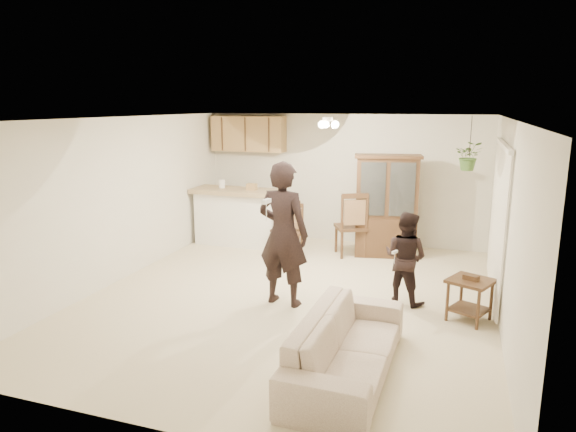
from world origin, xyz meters
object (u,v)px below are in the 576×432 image
(adult, at_px, (283,240))
(child, at_px, (405,255))
(chair_bar, at_px, (286,238))
(chair_hutch_right, at_px, (351,237))
(china_hutch, at_px, (386,207))
(chair_hutch_left, at_px, (287,242))
(side_table, at_px, (469,299))
(sofa, at_px, (347,340))

(adult, distance_m, child, 1.68)
(chair_bar, distance_m, chair_hutch_right, 1.19)
(china_hutch, distance_m, chair_hutch_left, 1.87)
(side_table, relative_size, chair_hutch_left, 0.67)
(adult, height_order, chair_hutch_left, adult)
(sofa, relative_size, chair_bar, 1.96)
(sofa, bearing_deg, adult, 39.14)
(child, height_order, side_table, child)
(child, relative_size, chair_bar, 1.41)
(sofa, xyz_separation_m, side_table, (1.19, 1.79, -0.08))
(china_hutch, xyz_separation_m, chair_hutch_left, (-1.63, -0.67, -0.62))
(chair_hutch_left, bearing_deg, side_table, -8.98)
(adult, height_order, china_hutch, china_hutch)
(chair_bar, distance_m, chair_hutch_left, 0.33)
(child, relative_size, chair_hutch_left, 1.38)
(china_hutch, bearing_deg, adult, -120.32)
(side_table, bearing_deg, chair_bar, 145.80)
(chair_hutch_left, bearing_deg, chair_bar, 136.56)
(adult, bearing_deg, sofa, 135.63)
(china_hutch, height_order, chair_hutch_left, china_hutch)
(chair_hutch_left, bearing_deg, chair_hutch_right, 48.53)
(chair_bar, height_order, chair_hutch_right, chair_hutch_right)
(child, height_order, chair_hutch_right, child)
(adult, distance_m, chair_hutch_left, 2.25)
(child, xyz_separation_m, side_table, (0.85, -0.37, -0.39))
(child, distance_m, chair_hutch_left, 2.69)
(adult, bearing_deg, china_hutch, -102.14)
(chair_hutch_left, xyz_separation_m, chair_hutch_right, (1.03, 0.51, 0.06))
(adult, xyz_separation_m, chair_hutch_left, (-0.63, 2.06, -0.62))
(chair_hutch_left, distance_m, chair_hutch_right, 1.15)
(chair_bar, bearing_deg, chair_hutch_right, 22.79)
(chair_bar, bearing_deg, chair_hutch_left, -53.15)
(chair_bar, bearing_deg, adult, -59.28)
(side_table, bearing_deg, chair_hutch_left, 148.57)
(sofa, height_order, child, child)
(adult, relative_size, side_table, 2.74)
(china_hutch, xyz_separation_m, chair_bar, (-1.76, -0.37, -0.63))
(china_hutch, relative_size, chair_hutch_right, 1.55)
(adult, xyz_separation_m, chair_hutch_right, (0.40, 2.57, -0.57))
(side_table, bearing_deg, china_hutch, 119.26)
(chair_bar, xyz_separation_m, chair_hutch_left, (0.13, -0.30, 0.01))
(adult, distance_m, chair_bar, 2.56)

